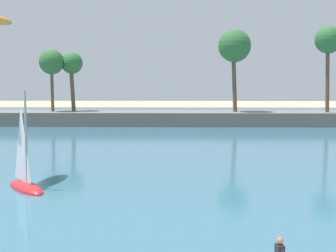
# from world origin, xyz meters

# --- Properties ---
(sea) EXTENTS (220.00, 92.17, 0.06)m
(sea) POSITION_xyz_m (0.00, 53.23, 0.03)
(sea) COLOR #386B84
(sea) RESTS_ON ground
(palm_headland) EXTENTS (88.24, 6.00, 12.80)m
(palm_headland) POSITION_xyz_m (0.70, 59.29, 2.51)
(palm_headland) COLOR slate
(palm_headland) RESTS_ON ground
(sailboat_near_shore) EXTENTS (3.42, 3.99, 5.90)m
(sailboat_near_shore) POSITION_xyz_m (-7.61, 20.33, 0.59)
(sailboat_near_shore) COLOR red
(sailboat_near_shore) RESTS_ON sea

